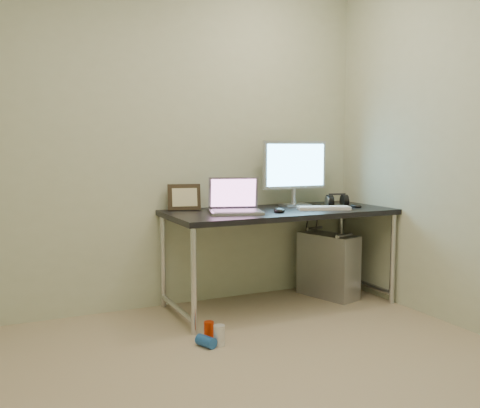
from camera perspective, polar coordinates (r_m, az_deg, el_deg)
floor at (r=2.74m, az=1.99°, el=-20.46°), size 3.50×3.50×0.00m
wall_back at (r=4.09m, az=-9.28°, el=6.31°), size 3.50×0.02×2.50m
desk at (r=4.12m, az=4.23°, el=-1.62°), size 1.74×0.76×0.75m
tower_computer at (r=4.48m, az=9.38°, el=-6.47°), size 0.35×0.54×0.55m
cable_a at (r=4.66m, az=6.88°, el=-4.20°), size 0.01×0.16×0.69m
cable_b at (r=4.69m, az=7.94°, el=-4.39°), size 0.02×0.11×0.71m
can_red at (r=3.52m, az=-3.33°, el=-13.32°), size 0.09×0.09×0.12m
can_white at (r=3.41m, az=-2.23°, el=-13.83°), size 0.09×0.09×0.13m
can_blue at (r=3.40m, az=-3.64°, el=-14.41°), size 0.11×0.14×0.07m
laptop at (r=3.91m, az=-0.54°, el=-0.05°), size 0.45×0.40×0.26m
monitor at (r=4.38m, az=5.87°, el=3.84°), size 0.56×0.17×0.53m
keyboard at (r=4.15m, az=8.91°, el=-0.43°), size 0.42×0.26×0.02m
mouse_right at (r=4.36m, az=12.26°, el=-0.12°), size 0.08×0.12×0.04m
mouse_left at (r=3.94m, az=4.20°, el=-0.58°), size 0.11×0.14×0.04m
headphones at (r=4.52m, az=10.31°, el=0.32°), size 0.20×0.12×0.12m
picture_frame at (r=4.08m, az=-5.97°, el=0.73°), size 0.26×0.13×0.20m
webcam at (r=4.16m, az=-1.75°, el=0.75°), size 0.05×0.04×0.13m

